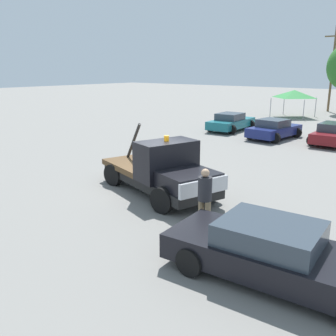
{
  "coord_description": "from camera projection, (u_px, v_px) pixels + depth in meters",
  "views": [
    {
      "loc": [
        8.95,
        -10.35,
        4.63
      ],
      "look_at": [
        0.5,
        0.0,
        1.05
      ],
      "focal_mm": 40.0,
      "sensor_mm": 36.0,
      "label": 1
    }
  ],
  "objects": [
    {
      "name": "tow_truck",
      "position": [
        163.0,
        171.0,
        13.91
      ],
      "size": [
        5.89,
        3.57,
        2.51
      ],
      "rotation": [
        0.0,
        0.0,
        -0.3
      ],
      "color": "black",
      "rests_on": "ground"
    },
    {
      "name": "parked_car_navy",
      "position": [
        274.0,
        129.0,
        25.14
      ],
      "size": [
        2.78,
        4.41,
        1.34
      ],
      "rotation": [
        0.0,
        0.0,
        1.47
      ],
      "color": "navy",
      "rests_on": "ground"
    },
    {
      "name": "foreground_car",
      "position": [
        277.0,
        254.0,
        8.28
      ],
      "size": [
        5.27,
        2.39,
        1.34
      ],
      "rotation": [
        0.0,
        0.0,
        0.08
      ],
      "color": "black",
      "rests_on": "ground"
    },
    {
      "name": "parked_car_maroon",
      "position": [
        335.0,
        134.0,
        23.43
      ],
      "size": [
        2.47,
        4.73,
        1.34
      ],
      "rotation": [
        0.0,
        0.0,
        1.58
      ],
      "color": "maroon",
      "rests_on": "ground"
    },
    {
      "name": "ground_plane",
      "position": [
        158.0,
        192.0,
        14.41
      ],
      "size": [
        160.0,
        160.0,
        0.0
      ],
      "primitive_type": "plane",
      "color": "gray"
    },
    {
      "name": "utility_pole",
      "position": [
        333.0,
        67.0,
        40.02
      ],
      "size": [
        2.2,
        0.24,
        8.95
      ],
      "color": "brown",
      "rests_on": "ground"
    },
    {
      "name": "person_near_truck",
      "position": [
        205.0,
        195.0,
        10.86
      ],
      "size": [
        0.41,
        0.41,
        1.85
      ],
      "rotation": [
        0.0,
        0.0,
        4.82
      ],
      "color": "#847051",
      "rests_on": "ground"
    },
    {
      "name": "canopy_tent_green",
      "position": [
        294.0,
        94.0,
        35.85
      ],
      "size": [
        3.28,
        3.28,
        2.59
      ],
      "color": "#9E9EA3",
      "rests_on": "ground"
    },
    {
      "name": "parked_car_teal",
      "position": [
        231.0,
        122.0,
        28.48
      ],
      "size": [
        2.59,
        4.74,
        1.34
      ],
      "rotation": [
        0.0,
        0.0,
        1.62
      ],
      "color": "#196670",
      "rests_on": "ground"
    }
  ]
}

